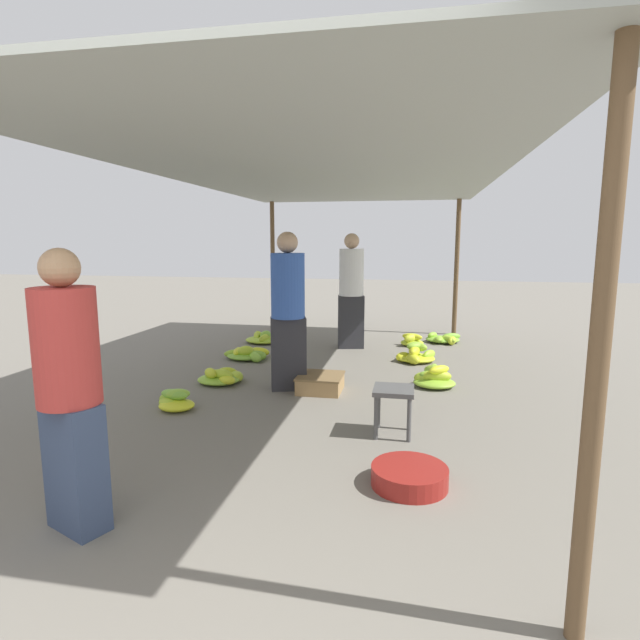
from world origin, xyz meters
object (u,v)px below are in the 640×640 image
at_px(banana_pile_left_1, 248,354).
at_px(banana_pile_right_2, 444,339).
at_px(stool, 394,397).
at_px(crate_near, 320,383).
at_px(banana_pile_left_0, 222,377).
at_px(vendor_foreground, 69,388).
at_px(banana_pile_right_3, 412,340).
at_px(basin_black, 409,476).
at_px(banana_pile_right_1, 415,355).
at_px(banana_pile_right_0, 434,377).
at_px(shopper_walking_mid, 288,309).
at_px(banana_pile_left_3, 174,401).
at_px(banana_pile_left_2, 264,338).
at_px(shopper_walking_far, 351,289).

relative_size(banana_pile_left_1, banana_pile_right_2, 1.17).
xyz_separation_m(stool, crate_near, (-0.85, 1.12, -0.24)).
relative_size(banana_pile_left_0, banana_pile_right_2, 0.96).
xyz_separation_m(vendor_foreground, crate_near, (0.87, 2.88, -0.74)).
distance_m(vendor_foreground, banana_pile_left_0, 3.08).
xyz_separation_m(vendor_foreground, banana_pile_right_3, (1.85, 5.54, -0.74)).
relative_size(basin_black, banana_pile_right_2, 0.90).
xyz_separation_m(banana_pile_right_1, banana_pile_right_3, (-0.05, 1.06, -0.00)).
bearing_deg(stool, banana_pile_right_0, 75.80).
bearing_deg(shopper_walking_mid, crate_near, -2.89).
bearing_deg(vendor_foreground, banana_pile_right_0, 57.49).
height_order(banana_pile_left_0, shopper_walking_mid, shopper_walking_mid).
distance_m(banana_pile_left_3, crate_near, 1.57).
bearing_deg(crate_near, basin_black, -63.58).
bearing_deg(banana_pile_left_3, banana_pile_right_3, 57.01).
relative_size(banana_pile_left_2, banana_pile_left_3, 1.49).
bearing_deg(banana_pile_left_0, crate_near, -4.12).
height_order(banana_pile_right_2, crate_near, crate_near).
height_order(banana_pile_left_1, shopper_walking_far, shopper_walking_far).
xyz_separation_m(stool, banana_pile_left_2, (-2.27, 3.58, -0.26)).
bearing_deg(banana_pile_right_2, shopper_walking_mid, -121.98).
xyz_separation_m(basin_black, banana_pile_right_1, (0.03, 3.61, 0.03)).
bearing_deg(banana_pile_left_3, banana_pile_right_0, 26.81).
xyz_separation_m(banana_pile_left_0, banana_pile_right_0, (2.42, 0.34, 0.04)).
bearing_deg(banana_pile_left_3, basin_black, -26.55).
bearing_deg(crate_near, banana_pile_right_0, 18.84).
bearing_deg(banana_pile_right_1, crate_near, -122.80).
xyz_separation_m(banana_pile_left_2, banana_pile_right_3, (2.40, 0.20, 0.02)).
bearing_deg(shopper_walking_far, banana_pile_left_0, -118.48).
bearing_deg(stool, vendor_foreground, -134.18).
xyz_separation_m(banana_pile_left_2, banana_pile_right_1, (2.45, -0.87, 0.03)).
distance_m(stool, banana_pile_right_1, 2.73).
height_order(stool, shopper_walking_mid, shopper_walking_mid).
distance_m(banana_pile_right_2, shopper_walking_far, 1.81).
relative_size(stool, basin_black, 0.79).
bearing_deg(banana_pile_left_3, vendor_foreground, -77.80).
distance_m(basin_black, banana_pile_left_1, 4.03).
xyz_separation_m(stool, banana_pile_left_1, (-2.14, 2.41, -0.27)).
xyz_separation_m(vendor_foreground, stool, (1.72, 1.77, -0.50)).
distance_m(banana_pile_left_3, banana_pile_right_2, 4.76).
bearing_deg(banana_pile_right_3, banana_pile_right_1, -87.48).
relative_size(stool, banana_pile_right_1, 0.68).
relative_size(banana_pile_right_1, banana_pile_right_2, 1.05).
bearing_deg(crate_near, shopper_walking_mid, 177.11).
height_order(banana_pile_right_2, banana_pile_right_3, banana_pile_right_3).
bearing_deg(banana_pile_left_0, vendor_foreground, -83.95).
bearing_deg(banana_pile_left_1, vendor_foreground, -84.20).
height_order(stool, crate_near, stool).
bearing_deg(basin_black, banana_pile_left_3, 153.45).
bearing_deg(banana_pile_left_0, banana_pile_right_1, 34.31).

